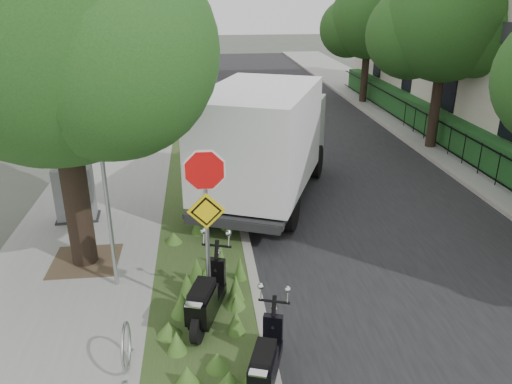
# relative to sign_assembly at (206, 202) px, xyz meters

# --- Properties ---
(ground) EXTENTS (120.00, 120.00, 0.00)m
(ground) POSITION_rel_sign_assembly_xyz_m (1.40, -0.58, -2.33)
(ground) COLOR #4C5147
(ground) RESTS_ON ground
(sidewalk_near) EXTENTS (3.50, 60.00, 0.12)m
(sidewalk_near) POSITION_rel_sign_assembly_xyz_m (-2.85, 9.42, -2.27)
(sidewalk_near) COLOR gray
(sidewalk_near) RESTS_ON ground
(verge) EXTENTS (2.00, 60.00, 0.12)m
(verge) POSITION_rel_sign_assembly_xyz_m (-0.10, 9.42, -2.27)
(verge) COLOR #31491F
(verge) RESTS_ON ground
(kerb_near) EXTENTS (0.20, 60.00, 0.13)m
(kerb_near) POSITION_rel_sign_assembly_xyz_m (0.90, 9.42, -2.26)
(kerb_near) COLOR #9E9991
(kerb_near) RESTS_ON ground
(road) EXTENTS (7.00, 60.00, 0.01)m
(road) POSITION_rel_sign_assembly_xyz_m (4.40, 9.42, -2.32)
(road) COLOR black
(road) RESTS_ON ground
(kerb_far) EXTENTS (0.20, 60.00, 0.13)m
(kerb_far) POSITION_rel_sign_assembly_xyz_m (7.90, 9.42, -2.26)
(kerb_far) COLOR #9E9991
(kerb_far) RESTS_ON ground
(footpath_far) EXTENTS (3.20, 60.00, 0.12)m
(footpath_far) POSITION_rel_sign_assembly_xyz_m (9.60, 9.42, -2.27)
(footpath_far) COLOR gray
(footpath_far) RESTS_ON ground
(street_tree_main) EXTENTS (6.21, 5.54, 7.66)m
(street_tree_main) POSITION_rel_sign_assembly_xyz_m (-2.68, 2.28, 2.48)
(street_tree_main) COLOR black
(street_tree_main) RESTS_ON ground
(bare_post) EXTENTS (0.08, 0.08, 4.00)m
(bare_post) POSITION_rel_sign_assembly_xyz_m (-1.80, 1.22, -0.21)
(bare_post) COLOR #A5A8AD
(bare_post) RESTS_ON ground
(bike_hoop) EXTENTS (0.06, 0.78, 0.77)m
(bike_hoop) POSITION_rel_sign_assembly_xyz_m (-1.30, -1.18, -1.83)
(bike_hoop) COLOR #A5A8AD
(bike_hoop) RESTS_ON ground
(sign_assembly) EXTENTS (0.94, 0.08, 3.22)m
(sign_assembly) POSITION_rel_sign_assembly_xyz_m (0.00, 0.00, 0.00)
(sign_assembly) COLOR #A5A8AD
(sign_assembly) RESTS_ON ground
(fence_far) EXTENTS (0.04, 24.00, 1.00)m
(fence_far) POSITION_rel_sign_assembly_xyz_m (8.60, 9.42, -1.66)
(fence_far) COLOR black
(fence_far) RESTS_ON ground
(hedge_far) EXTENTS (1.00, 24.00, 1.10)m
(hedge_far) POSITION_rel_sign_assembly_xyz_m (9.30, 9.42, -1.66)
(hedge_far) COLOR #163F1B
(hedge_far) RESTS_ON footpath_far
(brick_building) EXTENTS (9.40, 10.40, 8.30)m
(brick_building) POSITION_rel_sign_assembly_xyz_m (-8.10, 21.42, 1.88)
(brick_building) COLOR maroon
(brick_building) RESTS_ON ground
(far_tree_b) EXTENTS (4.83, 4.31, 6.56)m
(far_tree_b) POSITION_rel_sign_assembly_xyz_m (8.34, 9.46, 2.04)
(far_tree_b) COLOR black
(far_tree_b) RESTS_ON ground
(far_tree_c) EXTENTS (4.37, 3.89, 5.93)m
(far_tree_c) POSITION_rel_sign_assembly_xyz_m (8.34, 17.46, 1.63)
(far_tree_c) COLOR black
(far_tree_c) RESTS_ON ground
(scooter_near) EXTENTS (0.75, 1.80, 0.88)m
(scooter_near) POSITION_rel_sign_assembly_xyz_m (-0.08, -0.27, -1.78)
(scooter_near) COLOR black
(scooter_near) RESTS_ON ground
(scooter_far) EXTENTS (0.68, 1.60, 0.79)m
(scooter_far) POSITION_rel_sign_assembly_xyz_m (0.74, -1.84, -1.82)
(scooter_far) COLOR black
(scooter_far) RESTS_ON ground
(box_truck) EXTENTS (4.47, 6.55, 2.77)m
(box_truck) POSITION_rel_sign_assembly_xyz_m (1.69, 5.40, -0.52)
(box_truck) COLOR #262628
(box_truck) RESTS_ON ground
(utility_cabinet) EXTENTS (1.08, 0.76, 1.37)m
(utility_cabinet) POSITION_rel_sign_assembly_xyz_m (-3.21, 4.44, -1.55)
(utility_cabinet) COLOR #262628
(utility_cabinet) RESTS_ON ground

